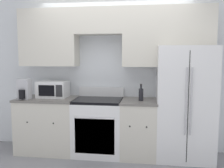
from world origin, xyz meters
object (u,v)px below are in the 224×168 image
(oven_range, at_px, (98,126))
(microwave, at_px, (53,89))
(bottle, at_px, (141,94))
(refrigerator, at_px, (184,103))

(oven_range, height_order, microwave, microwave)
(bottle, bearing_deg, refrigerator, 7.46)
(oven_range, relative_size, bottle, 4.04)
(oven_range, distance_m, microwave, 0.99)
(oven_range, bearing_deg, microwave, 173.61)
(oven_range, xyz_separation_m, refrigerator, (1.36, 0.05, 0.42))
(refrigerator, height_order, microwave, refrigerator)
(bottle, bearing_deg, oven_range, 176.63)
(refrigerator, distance_m, microwave, 2.16)
(oven_range, height_order, bottle, bottle)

